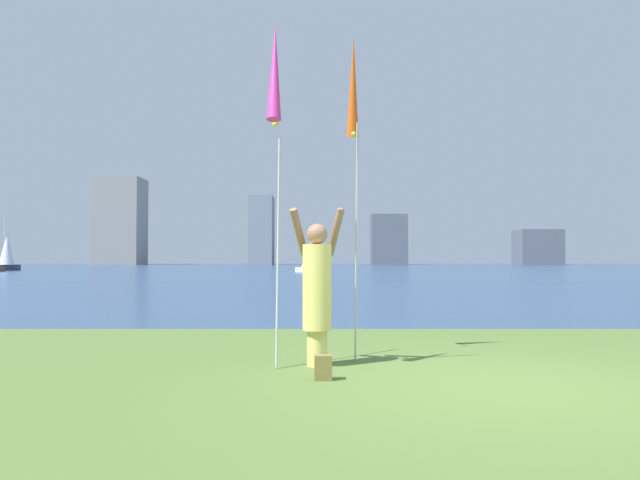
% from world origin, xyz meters
% --- Properties ---
extents(ground, '(120.00, 138.00, 0.12)m').
position_xyz_m(ground, '(0.00, 50.95, -0.06)').
color(ground, '#4C662D').
extents(person, '(0.68, 0.50, 1.86)m').
position_xyz_m(person, '(-1.88, 1.11, 0.91)').
color(person, '#D8CC66').
rests_on(person, ground).
extents(kite_flag_left, '(0.16, 1.00, 3.88)m').
position_xyz_m(kite_flag_left, '(-2.34, 0.63, 3.22)').
color(kite_flag_left, '#B2B2B7').
rests_on(kite_flag_left, ground).
extents(kite_flag_right, '(0.16, 1.10, 4.10)m').
position_xyz_m(kite_flag_right, '(-1.41, 1.77, 3.38)').
color(kite_flag_right, '#B2B2B7').
rests_on(kite_flag_right, ground).
extents(bag, '(0.18, 0.13, 0.26)m').
position_xyz_m(bag, '(-1.81, 0.30, 0.13)').
color(bag, olive).
rests_on(bag, ground).
extents(sailboat_0, '(2.61, 2.37, 5.24)m').
position_xyz_m(sailboat_0, '(-32.42, 53.05, 1.84)').
color(sailboat_0, '#333D51').
rests_on(sailboat_0, ground).
extents(sailboat_2, '(2.71, 2.65, 3.84)m').
position_xyz_m(sailboat_2, '(-2.75, 46.75, 1.09)').
color(sailboat_2, silver).
rests_on(sailboat_2, ground).
extents(skyline_tower_0, '(7.96, 7.09, 15.32)m').
position_xyz_m(skyline_tower_0, '(-37.32, 101.32, 7.66)').
color(skyline_tower_0, gray).
rests_on(skyline_tower_0, ground).
extents(skyline_tower_1, '(4.09, 5.91, 12.04)m').
position_xyz_m(skyline_tower_1, '(-12.13, 100.67, 6.02)').
color(skyline_tower_1, gray).
rests_on(skyline_tower_1, ground).
extents(skyline_tower_2, '(6.28, 4.34, 8.82)m').
position_xyz_m(skyline_tower_2, '(10.24, 100.61, 4.41)').
color(skyline_tower_2, '#565B66').
rests_on(skyline_tower_2, ground).
extents(skyline_tower_3, '(7.37, 6.14, 6.14)m').
position_xyz_m(skyline_tower_3, '(36.65, 101.15, 3.07)').
color(skyline_tower_3, '#565B66').
rests_on(skyline_tower_3, ground).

